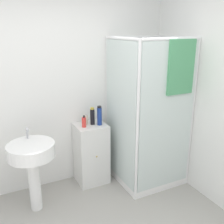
{
  "coord_description": "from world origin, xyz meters",
  "views": [
    {
      "loc": [
        -0.65,
        -1.52,
        2.03
      ],
      "look_at": [
        0.67,
        1.15,
        1.08
      ],
      "focal_mm": 42.0,
      "sensor_mm": 36.0,
      "label": 1
    }
  ],
  "objects": [
    {
      "name": "vanity_cabinet",
      "position": [
        0.52,
        1.48,
        0.41
      ],
      "size": [
        0.4,
        0.39,
        0.83
      ],
      "color": "silver",
      "rests_on": "ground_plane"
    },
    {
      "name": "shower_enclosure",
      "position": [
        1.2,
        1.17,
        0.55
      ],
      "size": [
        0.84,
        0.87,
        1.94
      ],
      "color": "white",
      "rests_on": "ground_plane"
    },
    {
      "name": "soap_dispenser",
      "position": [
        0.42,
        1.44,
        0.89
      ],
      "size": [
        0.06,
        0.06,
        0.16
      ],
      "color": "red",
      "rests_on": "vanity_cabinet"
    },
    {
      "name": "wall_back",
      "position": [
        0.0,
        1.7,
        1.25
      ],
      "size": [
        6.4,
        0.06,
        2.5
      ],
      "primitive_type": "cube",
      "color": "white",
      "rests_on": "ground_plane"
    },
    {
      "name": "shampoo_bottle_tall_black",
      "position": [
        0.55,
        1.48,
        0.94
      ],
      "size": [
        0.06,
        0.06,
        0.23
      ],
      "color": "black",
      "rests_on": "vanity_cabinet"
    },
    {
      "name": "sink",
      "position": [
        -0.29,
        1.21,
        0.66
      ],
      "size": [
        0.52,
        0.52,
        0.96
      ],
      "color": "white",
      "rests_on": "ground_plane"
    },
    {
      "name": "shampoo_bottle_blue",
      "position": [
        0.63,
        1.43,
        0.95
      ],
      "size": [
        0.06,
        0.06,
        0.25
      ],
      "color": "navy",
      "rests_on": "vanity_cabinet"
    },
    {
      "name": "lotion_bottle_white",
      "position": [
        0.48,
        1.53,
        0.89
      ],
      "size": [
        0.05,
        0.05,
        0.15
      ],
      "color": "beige",
      "rests_on": "vanity_cabinet"
    }
  ]
}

